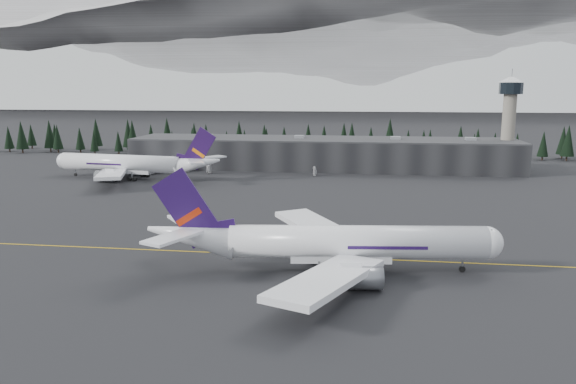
# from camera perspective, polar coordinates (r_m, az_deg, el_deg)

# --- Properties ---
(ground) EXTENTS (1400.00, 1400.00, 0.00)m
(ground) POSITION_cam_1_polar(r_m,az_deg,el_deg) (116.89, -1.38, -6.13)
(ground) COLOR black
(ground) RESTS_ON ground
(taxiline) EXTENTS (400.00, 0.40, 0.02)m
(taxiline) POSITION_cam_1_polar(r_m,az_deg,el_deg) (115.00, -1.54, -6.41)
(taxiline) COLOR gold
(taxiline) RESTS_ON ground
(terminal) EXTENTS (160.00, 30.00, 12.60)m
(terminal) POSITION_cam_1_polar(r_m,az_deg,el_deg) (237.73, 3.55, 3.96)
(terminal) COLOR black
(terminal) RESTS_ON ground
(control_tower) EXTENTS (10.00, 10.00, 37.70)m
(control_tower) POSITION_cam_1_polar(r_m,az_deg,el_deg) (245.28, 21.56, 7.46)
(control_tower) COLOR gray
(control_tower) RESTS_ON ground
(treeline) EXTENTS (360.00, 20.00, 15.00)m
(treeline) POSITION_cam_1_polar(r_m,az_deg,el_deg) (274.31, 4.17, 5.08)
(treeline) COLOR black
(treeline) RESTS_ON ground
(mountain_ridge) EXTENTS (4400.00, 900.00, 420.00)m
(mountain_ridge) POSITION_cam_1_polar(r_m,az_deg,el_deg) (1111.11, 7.17, 8.75)
(mountain_ridge) COLOR white
(mountain_ridge) RESTS_ON ground
(jet_main) EXTENTS (65.76, 60.40, 19.37)m
(jet_main) POSITION_cam_1_polar(r_m,az_deg,el_deg) (103.95, 3.87, -5.15)
(jet_main) COLOR white
(jet_main) RESTS_ON ground
(jet_parked) EXTENTS (67.55, 62.01, 19.91)m
(jet_parked) POSITION_cam_1_polar(r_m,az_deg,el_deg) (216.51, -15.30, 2.77)
(jet_parked) COLOR white
(jet_parked) RESTS_ON ground
(gse_vehicle_a) EXTENTS (2.65, 4.83, 1.28)m
(gse_vehicle_a) POSITION_cam_1_polar(r_m,az_deg,el_deg) (224.35, -7.99, 2.02)
(gse_vehicle_a) COLOR silver
(gse_vehicle_a) RESTS_ON ground
(gse_vehicle_b) EXTENTS (4.07, 2.99, 1.29)m
(gse_vehicle_b) POSITION_cam_1_polar(r_m,az_deg,el_deg) (216.58, 2.77, 1.81)
(gse_vehicle_b) COLOR silver
(gse_vehicle_b) RESTS_ON ground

